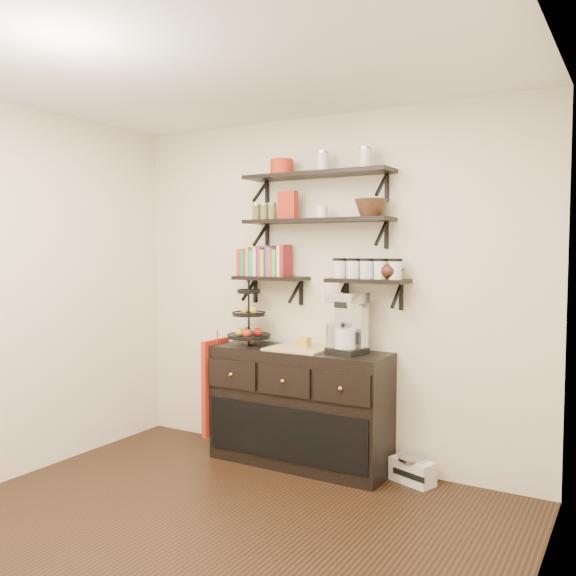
# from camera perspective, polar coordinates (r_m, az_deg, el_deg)

# --- Properties ---
(floor) EXTENTS (3.50, 3.50, 0.00)m
(floor) POSITION_cam_1_polar(r_m,az_deg,el_deg) (3.72, -10.04, -23.00)
(floor) COLOR black
(floor) RESTS_ON ground
(ceiling) EXTENTS (3.50, 3.50, 0.02)m
(ceiling) POSITION_cam_1_polar(r_m,az_deg,el_deg) (3.49, -10.56, 20.84)
(ceiling) COLOR white
(ceiling) RESTS_ON back_wall
(back_wall) EXTENTS (3.50, 0.02, 2.70)m
(back_wall) POSITION_cam_1_polar(r_m,az_deg,el_deg) (4.80, 3.41, -0.14)
(back_wall) COLOR white
(back_wall) RESTS_ON ground
(right_wall) EXTENTS (0.02, 3.50, 2.70)m
(right_wall) POSITION_cam_1_polar(r_m,az_deg,el_deg) (2.58, 20.79, -3.61)
(right_wall) COLOR white
(right_wall) RESTS_ON ground
(shelf_top) EXTENTS (1.20, 0.27, 0.23)m
(shelf_top) POSITION_cam_1_polar(r_m,az_deg,el_deg) (4.71, 2.72, 10.53)
(shelf_top) COLOR black
(shelf_top) RESTS_ON back_wall
(shelf_mid) EXTENTS (1.20, 0.27, 0.23)m
(shelf_mid) POSITION_cam_1_polar(r_m,az_deg,el_deg) (4.68, 2.70, 6.28)
(shelf_mid) COLOR black
(shelf_mid) RESTS_ON back_wall
(shelf_low_left) EXTENTS (0.60, 0.25, 0.23)m
(shelf_low_left) POSITION_cam_1_polar(r_m,az_deg,el_deg) (4.90, -1.59, 0.85)
(shelf_low_left) COLOR black
(shelf_low_left) RESTS_ON back_wall
(shelf_low_right) EXTENTS (0.60, 0.25, 0.23)m
(shelf_low_right) POSITION_cam_1_polar(r_m,az_deg,el_deg) (4.52, 7.49, 0.59)
(shelf_low_right) COLOR black
(shelf_low_right) RESTS_ON back_wall
(cookbooks) EXTENTS (0.43, 0.15, 0.26)m
(cookbooks) POSITION_cam_1_polar(r_m,az_deg,el_deg) (4.93, -2.13, 2.46)
(cookbooks) COLOR #B13221
(cookbooks) RESTS_ON shelf_low_left
(glass_canisters) EXTENTS (0.54, 0.10, 0.13)m
(glass_canisters) POSITION_cam_1_polar(r_m,az_deg,el_deg) (4.52, 7.38, 1.70)
(glass_canisters) COLOR silver
(glass_canisters) RESTS_ON shelf_low_right
(sideboard) EXTENTS (1.40, 0.50, 0.92)m
(sideboard) POSITION_cam_1_polar(r_m,az_deg,el_deg) (4.78, 1.10, -11.05)
(sideboard) COLOR black
(sideboard) RESTS_ON floor
(fruit_stand) EXTENTS (0.34, 0.34, 0.50)m
(fruit_stand) POSITION_cam_1_polar(r_m,az_deg,el_deg) (4.91, -3.64, -3.30)
(fruit_stand) COLOR black
(fruit_stand) RESTS_ON sideboard
(candle) EXTENTS (0.08, 0.08, 0.08)m
(candle) POSITION_cam_1_polar(r_m,az_deg,el_deg) (4.66, 1.54, -5.12)
(candle) COLOR #AE8828
(candle) RESTS_ON sideboard
(coffee_maker) EXTENTS (0.29, 0.29, 0.45)m
(coffee_maker) POSITION_cam_1_polar(r_m,az_deg,el_deg) (4.51, 5.71, -3.39)
(coffee_maker) COLOR black
(coffee_maker) RESTS_ON sideboard
(thermal_carafe) EXTENTS (0.11, 0.11, 0.22)m
(thermal_carafe) POSITION_cam_1_polar(r_m,az_deg,el_deg) (4.52, 4.27, -4.71)
(thermal_carafe) COLOR silver
(thermal_carafe) RESTS_ON sideboard
(apron) EXTENTS (0.04, 0.33, 0.77)m
(apron) POSITION_cam_1_polar(r_m,az_deg,el_deg) (5.07, -6.78, -9.11)
(apron) COLOR maroon
(apron) RESTS_ON sideboard
(radio) EXTENTS (0.35, 0.27, 0.19)m
(radio) POSITION_cam_1_polar(r_m,az_deg,el_deg) (4.62, 11.56, -16.36)
(radio) COLOR silver
(radio) RESTS_ON floor
(recipe_box) EXTENTS (0.17, 0.08, 0.22)m
(recipe_box) POSITION_cam_1_polar(r_m,az_deg,el_deg) (4.81, -0.03, 7.74)
(recipe_box) COLOR #A92713
(recipe_box) RESTS_ON shelf_mid
(walnut_bowl) EXTENTS (0.24, 0.24, 0.13)m
(walnut_bowl) POSITION_cam_1_polar(r_m,az_deg,el_deg) (4.50, 7.74, 7.42)
(walnut_bowl) COLOR black
(walnut_bowl) RESTS_ON shelf_mid
(ramekins) EXTENTS (0.09, 0.09, 0.10)m
(ramekins) POSITION_cam_1_polar(r_m,az_deg,el_deg) (4.66, 3.19, 7.10)
(ramekins) COLOR white
(ramekins) RESTS_ON shelf_mid
(teapot) EXTENTS (0.20, 0.17, 0.14)m
(teapot) POSITION_cam_1_polar(r_m,az_deg,el_deg) (4.45, 9.53, 1.70)
(teapot) COLOR #371910
(teapot) RESTS_ON shelf_low_right
(red_pot) EXTENTS (0.18, 0.18, 0.12)m
(red_pot) POSITION_cam_1_polar(r_m,az_deg,el_deg) (4.87, -0.59, 11.24)
(red_pot) COLOR #A92713
(red_pot) RESTS_ON shelf_top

